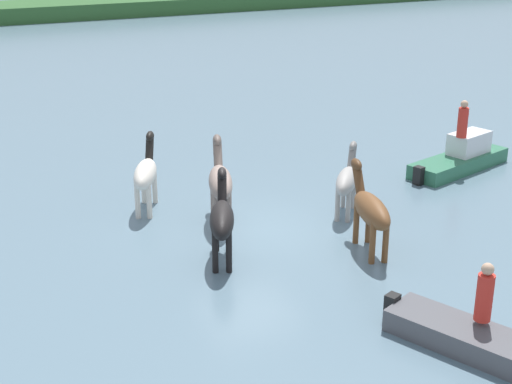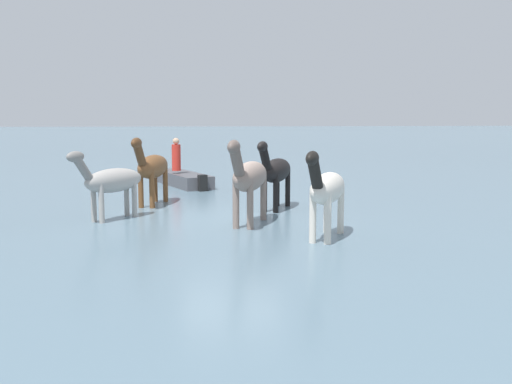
# 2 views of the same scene
# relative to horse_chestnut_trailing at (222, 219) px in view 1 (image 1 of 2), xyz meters

# --- Properties ---
(ground_plane) EXTENTS (204.02, 204.02, 0.00)m
(ground_plane) POSITION_rel_horse_chestnut_trailing_xyz_m (1.28, 1.26, -1.07)
(ground_plane) COLOR slate
(horse_chestnut_trailing) EXTENTS (1.37, 2.43, 1.94)m
(horse_chestnut_trailing) POSITION_rel_horse_chestnut_trailing_xyz_m (0.00, 0.00, 0.00)
(horse_chestnut_trailing) COLOR black
(horse_chestnut_trailing) RESTS_ON ground_plane
(horse_mid_herd) EXTENTS (1.31, 2.64, 2.08)m
(horse_mid_herd) POSITION_rel_horse_chestnut_trailing_xyz_m (0.90, 2.19, 0.08)
(horse_mid_herd) COLOR gray
(horse_mid_herd) RESTS_ON ground_plane
(horse_lead) EXTENTS (1.45, 2.40, 1.94)m
(horse_lead) POSITION_rel_horse_chestnut_trailing_xyz_m (-0.60, 3.93, -0.00)
(horse_lead) COLOR silver
(horse_lead) RESTS_ON ground_plane
(horse_rear_stallion) EXTENTS (1.75, 1.96, 1.77)m
(horse_rear_stallion) POSITION_rel_horse_chestnut_trailing_xyz_m (4.25, 1.22, -0.09)
(horse_rear_stallion) COLOR #9E9993
(horse_rear_stallion) RESTS_ON ground_plane
(horse_gray_outer) EXTENTS (1.08, 2.58, 2.00)m
(horse_gray_outer) POSITION_rel_horse_chestnut_trailing_xyz_m (3.44, -1.10, 0.03)
(horse_gray_outer) COLOR brown
(horse_gray_outer) RESTS_ON ground_plane
(boat_motor_center) EXTENTS (4.24, 2.12, 1.32)m
(boat_motor_center) POSITION_rel_horse_chestnut_trailing_xyz_m (9.61, 2.82, -0.76)
(boat_motor_center) COLOR #2D6B4C
(boat_motor_center) RESTS_ON ground_plane
(boat_launch_far) EXTENTS (2.35, 3.84, 0.71)m
(boat_launch_far) POSITION_rel_horse_chestnut_trailing_xyz_m (2.72, -5.84, -0.91)
(boat_launch_far) COLOR #4C4C51
(boat_launch_far) RESTS_ON ground_plane
(person_watcher_seated) EXTENTS (0.32, 0.32, 1.19)m
(person_watcher_seated) POSITION_rel_horse_chestnut_trailing_xyz_m (9.38, 2.63, 0.65)
(person_watcher_seated) COLOR red
(person_watcher_seated) RESTS_ON boat_motor_center
(person_helmsman_aft) EXTENTS (0.32, 0.32, 1.19)m
(person_helmsman_aft) POSITION_rel_horse_chestnut_trailing_xyz_m (2.94, -5.65, 0.04)
(person_helmsman_aft) COLOR red
(person_helmsman_aft) RESTS_ON boat_launch_far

